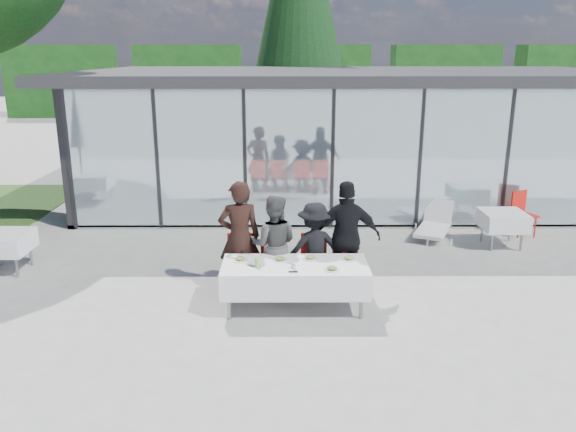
% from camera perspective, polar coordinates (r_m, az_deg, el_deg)
% --- Properties ---
extents(ground, '(90.00, 90.00, 0.00)m').
position_cam_1_polar(ground, '(9.13, -0.10, -8.93)').
color(ground, '#A5A39C').
rests_on(ground, ground).
extents(pavilion, '(14.80, 8.80, 3.44)m').
position_cam_1_polar(pavilion, '(16.65, 6.79, 10.11)').
color(pavilion, gray).
rests_on(pavilion, ground).
extents(treeline, '(62.50, 2.00, 4.40)m').
position_cam_1_polar(treeline, '(36.36, -3.56, 13.52)').
color(treeline, '#123B13').
rests_on(treeline, ground).
extents(dining_table, '(2.26, 0.96, 0.75)m').
position_cam_1_polar(dining_table, '(8.76, 0.71, -6.21)').
color(dining_table, white).
rests_on(dining_table, ground).
extents(diner_a, '(0.82, 0.82, 1.91)m').
position_cam_1_polar(diner_a, '(9.29, -4.94, -2.19)').
color(diner_a, black).
rests_on(diner_a, ground).
extents(diner_chair_a, '(0.44, 0.44, 0.97)m').
position_cam_1_polar(diner_chair_a, '(9.49, -4.85, -4.48)').
color(diner_chair_a, red).
rests_on(diner_chair_a, ground).
extents(diner_b, '(0.87, 0.87, 1.67)m').
position_cam_1_polar(diner_b, '(9.30, -1.47, -2.89)').
color(diner_b, '#515151').
rests_on(diner_b, ground).
extents(diner_chair_b, '(0.44, 0.44, 0.97)m').
position_cam_1_polar(diner_chair_b, '(9.46, -1.45, -4.48)').
color(diner_chair_b, red).
rests_on(diner_chair_b, ground).
extents(diner_c, '(1.16, 1.16, 1.55)m').
position_cam_1_polar(diner_c, '(9.34, 2.69, -3.25)').
color(diner_c, black).
rests_on(diner_c, ground).
extents(diner_chair_c, '(0.44, 0.44, 0.97)m').
position_cam_1_polar(diner_chair_c, '(9.47, 2.66, -4.47)').
color(diner_chair_c, red).
rests_on(diner_chair_c, ground).
extents(diner_d, '(1.13, 1.13, 1.90)m').
position_cam_1_polar(diner_d, '(9.32, 5.99, -2.19)').
color(diner_d, black).
rests_on(diner_d, ground).
extents(diner_chair_d, '(0.44, 0.44, 0.97)m').
position_cam_1_polar(diner_chair_d, '(9.51, 5.88, -4.44)').
color(diner_chair_d, red).
rests_on(diner_chair_d, ground).
extents(plate_a, '(0.24, 0.24, 0.07)m').
position_cam_1_polar(plate_a, '(8.84, -4.85, -4.39)').
color(plate_a, white).
rests_on(plate_a, dining_table).
extents(plate_b, '(0.24, 0.24, 0.07)m').
position_cam_1_polar(plate_b, '(8.81, -0.82, -4.40)').
color(plate_b, white).
rests_on(plate_b, dining_table).
extents(plate_c, '(0.24, 0.24, 0.07)m').
position_cam_1_polar(plate_c, '(8.88, 2.27, -4.25)').
color(plate_c, white).
rests_on(plate_c, dining_table).
extents(plate_d, '(0.24, 0.24, 0.07)m').
position_cam_1_polar(plate_d, '(8.89, 6.22, -4.32)').
color(plate_d, white).
rests_on(plate_d, dining_table).
extents(plate_extra, '(0.24, 0.24, 0.07)m').
position_cam_1_polar(plate_extra, '(8.46, 4.51, -5.36)').
color(plate_extra, white).
rests_on(plate_extra, dining_table).
extents(juice_bottle, '(0.06, 0.06, 0.15)m').
position_cam_1_polar(juice_bottle, '(8.54, -3.14, -4.75)').
color(juice_bottle, '#88C150').
rests_on(juice_bottle, dining_table).
extents(drinking_glasses, '(0.07, 0.07, 0.10)m').
position_cam_1_polar(drinking_glasses, '(8.49, 0.58, -5.06)').
color(drinking_glasses, silver).
rests_on(drinking_glasses, dining_table).
extents(folded_eyeglasses, '(0.14, 0.03, 0.01)m').
position_cam_1_polar(folded_eyeglasses, '(8.37, 0.53, -5.68)').
color(folded_eyeglasses, black).
rests_on(folded_eyeglasses, dining_table).
extents(spare_table_left, '(0.86, 0.86, 0.74)m').
position_cam_1_polar(spare_table_left, '(11.48, -26.80, -2.44)').
color(spare_table_left, white).
rests_on(spare_table_left, ground).
extents(spare_table_right, '(0.86, 0.86, 0.74)m').
position_cam_1_polar(spare_table_right, '(12.41, 20.99, -0.44)').
color(spare_table_right, white).
rests_on(spare_table_right, ground).
extents(spare_chair_a, '(0.59, 0.59, 0.97)m').
position_cam_1_polar(spare_chair_a, '(13.39, 22.65, 0.48)').
color(spare_chair_a, red).
rests_on(spare_chair_a, ground).
extents(spare_chair_b, '(0.56, 0.56, 0.97)m').
position_cam_1_polar(spare_chair_b, '(14.39, 24.70, 1.26)').
color(spare_chair_b, red).
rests_on(spare_chair_b, ground).
extents(lounger, '(1.10, 1.46, 0.72)m').
position_cam_1_polar(lounger, '(12.79, 14.68, -0.78)').
color(lounger, white).
rests_on(lounger, ground).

